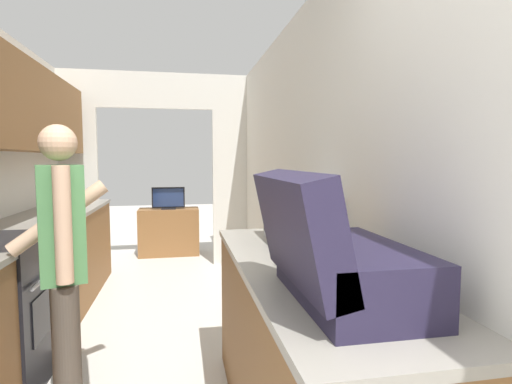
{
  "coord_description": "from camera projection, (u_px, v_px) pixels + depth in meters",
  "views": [
    {
      "loc": [
        0.29,
        -0.51,
        1.41
      ],
      "look_at": [
        0.99,
        3.13,
        1.1
      ],
      "focal_mm": 28.0,
      "sensor_mm": 36.0,
      "label": 1
    }
  ],
  "objects": [
    {
      "name": "counter_right",
      "position": [
        305.0,
        357.0,
        1.91
      ],
      "size": [
        0.62,
        1.94,
        0.92
      ],
      "color": "brown",
      "rests_on": "ground_plane"
    },
    {
      "name": "book_stack",
      "position": [
        311.0,
        253.0,
        1.91
      ],
      "size": [
        0.23,
        0.32,
        0.09
      ],
      "color": "gold",
      "rests_on": "counter_right"
    },
    {
      "name": "suitcase",
      "position": [
        331.0,
        256.0,
        1.37
      ],
      "size": [
        0.46,
        0.68,
        0.45
      ],
      "color": "#231E38",
      "rests_on": "counter_right"
    },
    {
      "name": "microwave",
      "position": [
        299.0,
        219.0,
        2.35
      ],
      "size": [
        0.34,
        0.49,
        0.28
      ],
      "color": "#B7B7BC",
      "rests_on": "counter_right"
    },
    {
      "name": "wall_right",
      "position": [
        332.0,
        185.0,
        2.41
      ],
      "size": [
        0.06,
        7.13,
        2.5
      ],
      "color": "silver",
      "rests_on": "ground_plane"
    },
    {
      "name": "television",
      "position": [
        168.0,
        198.0,
        5.81
      ],
      "size": [
        0.47,
        0.16,
        0.32
      ],
      "color": "black",
      "rests_on": "tv_cabinet"
    },
    {
      "name": "counter_left",
      "position": [
        42.0,
        272.0,
        3.36
      ],
      "size": [
        0.62,
        3.51,
        0.92
      ],
      "color": "brown",
      "rests_on": "ground_plane"
    },
    {
      "name": "person",
      "position": [
        63.0,
        271.0,
        2.03
      ],
      "size": [
        0.5,
        0.44,
        1.58
      ],
      "rotation": [
        0.0,
        0.0,
        1.9
      ],
      "color": "#4C4238",
      "rests_on": "ground_plane"
    },
    {
      "name": "tv_cabinet",
      "position": [
        169.0,
        232.0,
        5.89
      ],
      "size": [
        0.86,
        0.42,
        0.68
      ],
      "color": "brown",
      "rests_on": "ground_plane"
    },
    {
      "name": "wall_far_with_doorway",
      "position": [
        157.0,
        158.0,
        5.11
      ],
      "size": [
        2.74,
        0.06,
        2.5
      ],
      "color": "silver",
      "rests_on": "ground_plane"
    }
  ]
}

